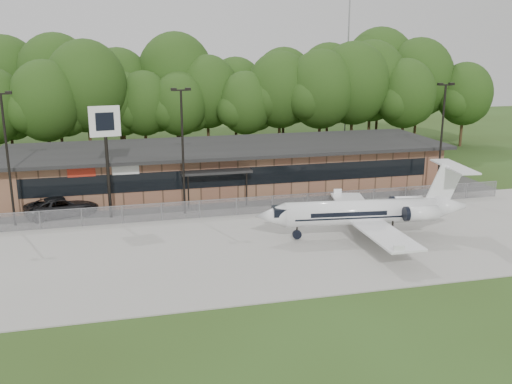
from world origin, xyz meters
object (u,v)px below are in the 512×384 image
object	(u,v)px
terminal	(227,166)
business_jet	(368,213)
pole_sign	(105,133)
suv	(62,207)

from	to	relation	value
terminal	business_jet	xyz separation A→B (m)	(7.07, -16.30, -0.30)
terminal	pole_sign	xyz separation A→B (m)	(-10.87, -7.14, 4.67)
business_jet	terminal	bearing A→B (deg)	119.67
terminal	pole_sign	bearing A→B (deg)	-146.68
terminal	business_jet	size ratio (longest dim) A/B	2.62
suv	terminal	bearing A→B (deg)	-86.01
suv	pole_sign	distance (m)	7.34
terminal	business_jet	world-z (taller)	business_jet
business_jet	pole_sign	distance (m)	20.75
terminal	suv	bearing A→B (deg)	-159.33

